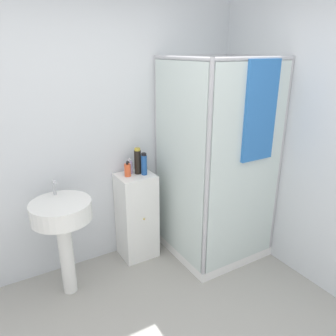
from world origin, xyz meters
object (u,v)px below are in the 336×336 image
Objects in this scene: sink at (62,221)px; shampoo_bottle_tall_black at (138,161)px; soap_dispenser at (128,170)px; shampoo_bottle_blue at (144,164)px; lotion_bottle_white at (130,167)px.

shampoo_bottle_tall_black reaches higher than sink.
soap_dispenser is (0.69, 0.21, 0.25)m from sink.
shampoo_bottle_blue is (0.04, -0.06, -0.02)m from shampoo_bottle_tall_black.
lotion_bottle_white is (0.05, 0.06, 0.00)m from soap_dispenser.
shampoo_bottle_blue is at bearing -43.70° from lotion_bottle_white.
sink is 6.58× the size of soap_dispenser.
sink is 3.91× the size of shampoo_bottle_tall_black.
shampoo_bottle_blue reaches higher than lotion_bottle_white.
soap_dispenser is 0.13m from shampoo_bottle_tall_black.
sink is at bearing -168.77° from shampoo_bottle_blue.
shampoo_bottle_blue is (0.15, -0.04, 0.04)m from soap_dispenser.
lotion_bottle_white is (-0.11, 0.10, -0.04)m from shampoo_bottle_blue.
soap_dispenser is 0.17m from shampoo_bottle_blue.
shampoo_bottle_blue is 1.39× the size of lotion_bottle_white.
shampoo_bottle_tall_black is at bearing 8.51° from soap_dispenser.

